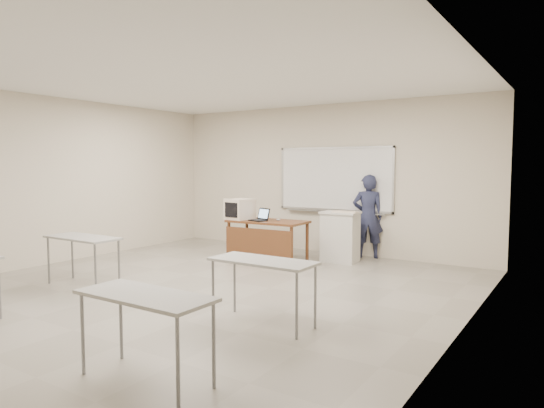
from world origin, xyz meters
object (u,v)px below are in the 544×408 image
Objects in this scene: podium at (340,237)px; laptop at (259,218)px; instructor_desk at (264,232)px; crt_monitor at (240,209)px; keyboard at (345,212)px; mouse at (278,220)px; whiteboard at (334,180)px; presenter at (368,216)px.

podium is 1.53m from laptop.
crt_monitor is (-0.55, -0.01, 0.39)m from instructor_desk.
instructor_desk is 0.68m from crt_monitor.
laptop is at bearing -158.32° from keyboard.
instructor_desk is 0.34m from mouse.
keyboard is at bearing -53.79° from whiteboard.
podium is (0.50, -0.77, -1.01)m from whiteboard.
mouse is at bearing 48.62° from laptop.
keyboard is at bearing 21.32° from instructor_desk.
podium is at bearing 40.82° from mouse.
crt_monitor reaches higher than mouse.
crt_monitor is 0.79m from mouse.
podium is at bearing -56.93° from whiteboard.
keyboard is 0.28× the size of presenter.
keyboard is (1.35, 0.59, 0.39)m from instructor_desk.
podium reaches higher than mouse.
mouse is (-1.00, -0.55, 0.30)m from podium.
laptop is 0.35m from mouse.
laptop is at bearing 16.09° from presenter.
laptop is 0.19× the size of presenter.
instructor_desk is 1.58× the size of podium.
keyboard reaches higher than mouse.
mouse is at bearing 20.93° from crt_monitor.
crt_monitor reaches higher than podium.
mouse is (-0.50, -1.32, -0.71)m from whiteboard.
crt_monitor is at bearing 9.07° from presenter.
crt_monitor is 1.99m from keyboard.
whiteboard reaches higher than keyboard.
mouse is (0.20, 0.16, 0.22)m from instructor_desk.
keyboard is 0.80m from presenter.
instructor_desk is (-0.70, -1.48, -0.93)m from whiteboard.
keyboard is (1.15, 0.43, 0.17)m from mouse.
crt_monitor is 5.29× the size of mouse.
instructor_desk is 4.71× the size of laptop.
crt_monitor is 1.53× the size of laptop.
podium is 0.51m from keyboard.
instructor_desk is 16.26× the size of mouse.
presenter is (1.27, 1.21, 0.03)m from mouse.
mouse is at bearing 18.27° from presenter.
presenter reaches higher than mouse.
podium is 2.04× the size of keyboard.
podium is 1.95× the size of crt_monitor.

